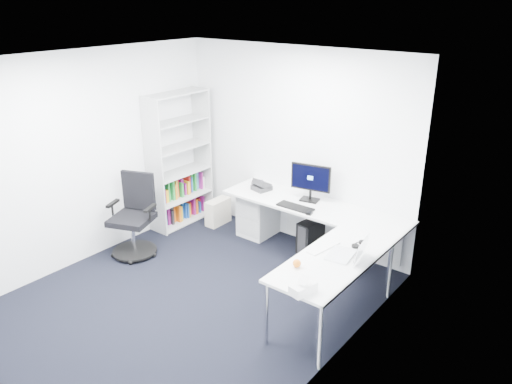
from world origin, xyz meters
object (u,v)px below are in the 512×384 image
Objects in this scene: bookshelf at (179,160)px; task_chair at (131,217)px; laptop at (341,245)px; l_desk at (298,240)px; monitor at (310,182)px.

bookshelf reaches higher than task_chair.
laptop is (2.86, 0.47, 0.32)m from task_chair.
bookshelf is 3.19m from laptop.
l_desk is 1.23m from laptop.
task_chair is 2.41m from monitor.
task_chair is at bearing -77.24° from bookshelf.
bookshelf reaches higher than laptop.
l_desk is 4.72× the size of monitor.
bookshelf reaches higher than monitor.
bookshelf is (-2.17, 0.05, 0.64)m from l_desk.
bookshelf is at bearing 179.29° from monitor.
task_chair is (-1.92, -1.09, 0.18)m from l_desk.
l_desk is 0.79m from monitor.
monitor is (2.05, 0.40, -0.00)m from bookshelf.
task_chair is 3.06× the size of laptop.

